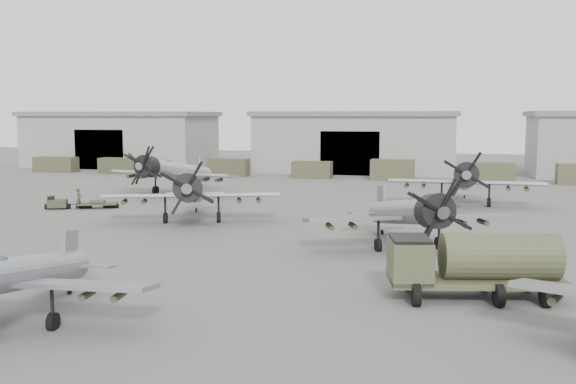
# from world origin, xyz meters

# --- Properties ---
(ground) EXTENTS (220.00, 220.00, 0.00)m
(ground) POSITION_xyz_m (0.00, 0.00, 0.00)
(ground) COLOR #565654
(ground) RESTS_ON ground
(hangar_left) EXTENTS (29.00, 14.80, 8.70)m
(hangar_left) POSITION_xyz_m (-38.00, 61.96, 4.37)
(hangar_left) COLOR gray
(hangar_left) RESTS_ON ground
(hangar_center) EXTENTS (29.00, 14.80, 8.70)m
(hangar_center) POSITION_xyz_m (0.00, 61.96, 4.37)
(hangar_center) COLOR gray
(hangar_center) RESTS_ON ground
(support_truck_0) EXTENTS (6.31, 2.20, 2.17)m
(support_truck_0) POSITION_xyz_m (-42.06, 50.00, 1.08)
(support_truck_0) COLOR #43442C
(support_truck_0) RESTS_ON ground
(support_truck_1) EXTENTS (5.90, 2.20, 2.18)m
(support_truck_1) POSITION_xyz_m (-31.75, 50.00, 1.09)
(support_truck_1) COLOR #3A3D27
(support_truck_1) RESTS_ON ground
(support_truck_2) EXTENTS (6.24, 2.20, 2.35)m
(support_truck_2) POSITION_xyz_m (-16.06, 50.00, 1.17)
(support_truck_2) COLOR #3F3E29
(support_truck_2) RESTS_ON ground
(support_truck_3) EXTENTS (5.13, 2.20, 2.19)m
(support_truck_3) POSITION_xyz_m (-4.14, 50.00, 1.10)
(support_truck_3) COLOR #44442C
(support_truck_3) RESTS_ON ground
(support_truck_4) EXTENTS (5.42, 2.20, 2.60)m
(support_truck_4) POSITION_xyz_m (6.25, 50.00, 1.30)
(support_truck_4) COLOR #46462E
(support_truck_4) RESTS_ON ground
(support_truck_5) EXTENTS (5.03, 2.20, 2.43)m
(support_truck_5) POSITION_xyz_m (18.42, 50.00, 1.21)
(support_truck_5) COLOR #42492F
(support_truck_5) RESTS_ON ground
(aircraft_near_1) EXTENTS (11.40, 10.26, 4.53)m
(aircraft_near_1) POSITION_xyz_m (-3.08, -10.93, 2.06)
(aircraft_near_1) COLOR gray
(aircraft_near_1) RESTS_ON ground
(aircraft_mid_1) EXTENTS (13.32, 12.00, 5.35)m
(aircraft_mid_1) POSITION_xyz_m (-5.72, 13.52, 2.44)
(aircraft_mid_1) COLOR #929599
(aircraft_mid_1) RESTS_ON ground
(aircraft_mid_2) EXTENTS (12.55, 11.37, 5.12)m
(aircraft_mid_2) POSITION_xyz_m (10.99, 7.38, 2.33)
(aircraft_mid_2) COLOR gray
(aircraft_mid_2) RESTS_ON ground
(aircraft_far_0) EXTENTS (14.08, 12.67, 5.59)m
(aircraft_far_0) POSITION_xyz_m (-14.43, 29.08, 2.54)
(aircraft_far_0) COLOR #A0A3A9
(aircraft_far_0) RESTS_ON ground
(aircraft_far_1) EXTENTS (13.68, 12.31, 5.50)m
(aircraft_far_1) POSITION_xyz_m (14.67, 27.97, 2.50)
(aircraft_far_1) COLOR #9FA3A8
(aircraft_far_1) RESTS_ON ground
(fuel_tanker) EXTENTS (8.10, 4.70, 2.98)m
(fuel_tanker) POSITION_xyz_m (14.38, -2.29, 1.71)
(fuel_tanker) COLOR #484B31
(fuel_tanker) RESTS_ON ground
(tug_trailer) EXTENTS (5.88, 3.22, 1.19)m
(tug_trailer) POSITION_xyz_m (-18.79, 17.91, 0.44)
(tug_trailer) COLOR #363B26
(tug_trailer) RESTS_ON ground
(ground_crew) EXTENTS (0.62, 0.78, 1.87)m
(ground_crew) POSITION_xyz_m (-18.18, 17.93, 0.94)
(ground_crew) COLOR #46462E
(ground_crew) RESTS_ON ground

